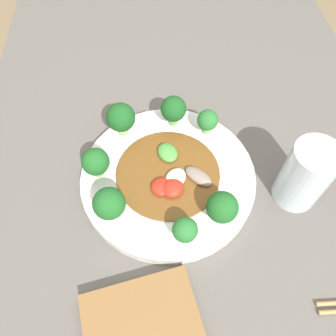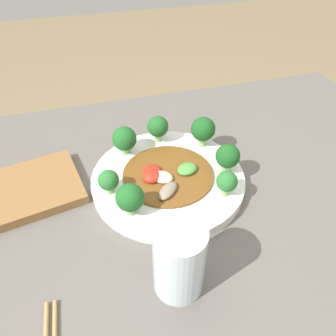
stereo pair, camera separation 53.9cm
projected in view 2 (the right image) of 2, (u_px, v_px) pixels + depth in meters
table at (186, 289)px, 0.92m from camera, size 1.20×0.85×0.75m
plate at (168, 179)px, 0.69m from camera, size 0.32×0.32×0.02m
broccoli_west at (228, 157)px, 0.66m from camera, size 0.05×0.05×0.07m
broccoli_northeast at (130, 198)px, 0.58m from camera, size 0.05×0.05×0.06m
broccoli_southeast at (124, 139)px, 0.71m from camera, size 0.05×0.05×0.06m
broccoli_southwest at (203, 130)px, 0.73m from camera, size 0.05×0.05×0.07m
broccoli_northwest at (227, 182)px, 0.61m from camera, size 0.04×0.04×0.05m
broccoli_south at (158, 127)px, 0.75m from camera, size 0.05×0.05×0.06m
broccoli_east at (109, 181)px, 0.62m from camera, size 0.04×0.04×0.05m
stirfry_center at (167, 175)px, 0.67m from camera, size 0.19×0.19×0.02m
drinking_glass at (179, 260)px, 0.48m from camera, size 0.08×0.08×0.13m
cutting_board at (18, 193)px, 0.66m from camera, size 0.27×0.21×0.02m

